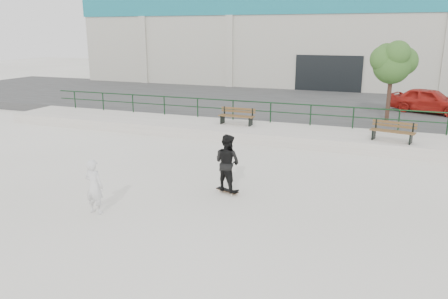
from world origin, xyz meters
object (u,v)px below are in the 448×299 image
at_px(skateboard, 227,190).
at_px(standing_skater, 227,163).
at_px(seated_skater, 94,187).
at_px(tree, 393,61).
at_px(red_car, 429,101).
at_px(bench_right, 393,132).
at_px(bench_left, 237,116).

relative_size(skateboard, standing_skater, 0.44).
bearing_deg(seated_skater, tree, -115.73).
relative_size(red_car, skateboard, 5.08).
bearing_deg(bench_right, bench_left, -175.37).
xyz_separation_m(skateboard, seated_skater, (-2.90, -2.79, 0.71)).
relative_size(bench_left, skateboard, 2.23).
distance_m(tree, red_car, 4.73).
bearing_deg(bench_right, tree, 105.49).
relative_size(bench_right, standing_skater, 1.03).
bearing_deg(bench_right, skateboard, -112.87).
height_order(tree, skateboard, tree).
relative_size(bench_left, bench_right, 0.97).
xyz_separation_m(bench_left, standing_skater, (2.39, -7.81, 0.09)).
distance_m(bench_right, standing_skater, 8.38).
bearing_deg(standing_skater, red_car, -94.46).
bearing_deg(bench_left, seated_skater, -91.17).
height_order(bench_left, skateboard, bench_left).
relative_size(bench_left, red_car, 0.44).
distance_m(tree, seated_skater, 15.96).
bearing_deg(red_car, bench_left, 148.05).
relative_size(tree, red_car, 0.99).
relative_size(tree, standing_skater, 2.24).
bearing_deg(bench_left, bench_right, -5.81).
xyz_separation_m(standing_skater, seated_skater, (-2.90, -2.79, -0.21)).
bearing_deg(red_car, tree, 170.31).
bearing_deg(standing_skater, tree, -92.28).
bearing_deg(skateboard, red_car, 85.39).
bearing_deg(skateboard, bench_left, 126.90).
bearing_deg(bench_left, standing_skater, -71.41).
xyz_separation_m(bench_right, skateboard, (-4.79, -6.88, -0.83)).
xyz_separation_m(bench_left, bench_right, (7.18, -0.93, 0.00)).
bearing_deg(red_car, standing_skater, 176.65).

